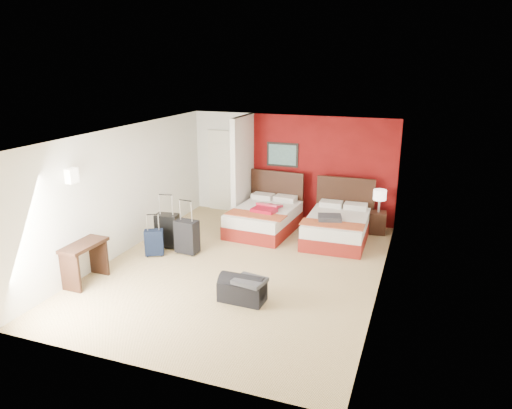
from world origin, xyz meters
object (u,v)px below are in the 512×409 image
at_px(table_lamp, 379,201).
at_px(duffel_bag, 242,290).
at_px(red_suitcase_open, 267,208).
at_px(suitcase_navy, 154,244).
at_px(suitcase_charcoal, 187,238).
at_px(suitcase_black, 168,232).
at_px(nightstand, 378,223).
at_px(bed_left, 264,220).
at_px(desk, 85,263).
at_px(bed_right, 337,229).

xyz_separation_m(table_lamp, duffel_bag, (-1.68, -3.96, -0.56)).
height_order(red_suitcase_open, suitcase_navy, red_suitcase_open).
relative_size(suitcase_charcoal, suitcase_navy, 1.32).
bearing_deg(suitcase_black, red_suitcase_open, 33.76).
bearing_deg(suitcase_black, nightstand, 22.06).
bearing_deg(suitcase_charcoal, suitcase_black, 169.52).
distance_m(bed_left, suitcase_black, 2.22).
distance_m(nightstand, suitcase_charcoal, 4.25).
bearing_deg(red_suitcase_open, duffel_bag, -70.16).
bearing_deg(duffel_bag, desk, -172.15).
bearing_deg(bed_right, red_suitcase_open, -179.02).
xyz_separation_m(bed_left, suitcase_navy, (-1.57, -2.07, -0.02)).
bearing_deg(desk, bed_left, 61.07).
height_order(bed_left, table_lamp, table_lamp).
height_order(nightstand, suitcase_black, suitcase_black).
distance_m(bed_right, suitcase_charcoal, 3.17).
bearing_deg(duffel_bag, nightstand, 68.68).
relative_size(bed_right, suitcase_navy, 3.58).
relative_size(red_suitcase_open, suitcase_black, 1.05).
height_order(nightstand, suitcase_navy, suitcase_navy).
xyz_separation_m(bed_right, desk, (-3.71, -3.48, 0.09)).
bearing_deg(bed_right, desk, -138.34).
bearing_deg(desk, duffel_bag, 7.60).
bearing_deg(duffel_bag, suitcase_navy, 155.62).
bearing_deg(nightstand, desk, -142.51).
distance_m(table_lamp, suitcase_charcoal, 4.27).
height_order(suitcase_black, suitcase_navy, suitcase_black).
xyz_separation_m(red_suitcase_open, suitcase_navy, (-1.67, -1.97, -0.34)).
relative_size(red_suitcase_open, suitcase_navy, 1.44).
distance_m(bed_right, duffel_bag, 3.30).
relative_size(bed_right, table_lamp, 3.52).
distance_m(suitcase_black, suitcase_navy, 0.49).
relative_size(suitcase_black, suitcase_navy, 1.37).
distance_m(red_suitcase_open, duffel_bag, 3.20).
bearing_deg(suitcase_navy, suitcase_charcoal, 2.97).
distance_m(suitcase_navy, duffel_bag, 2.58).
bearing_deg(table_lamp, red_suitcase_open, -159.86).
bearing_deg(duffel_bag, bed_right, 75.73).
bearing_deg(duffel_bag, red_suitcase_open, 103.42).
xyz_separation_m(bed_right, suitcase_black, (-3.20, -1.56, 0.07)).
height_order(suitcase_black, desk, desk).
bearing_deg(bed_right, duffel_bag, -107.44).
bearing_deg(table_lamp, suitcase_navy, -144.74).
xyz_separation_m(red_suitcase_open, suitcase_black, (-1.64, -1.50, -0.25)).
xyz_separation_m(nightstand, suitcase_black, (-3.97, -2.35, 0.09)).
xyz_separation_m(table_lamp, suitcase_navy, (-4.00, -2.83, -0.50)).
bearing_deg(red_suitcase_open, bed_right, 10.56).
distance_m(suitcase_black, duffel_bag, 2.80).
xyz_separation_m(bed_right, suitcase_charcoal, (-2.67, -1.71, 0.06)).
relative_size(table_lamp, duffel_bag, 0.70).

